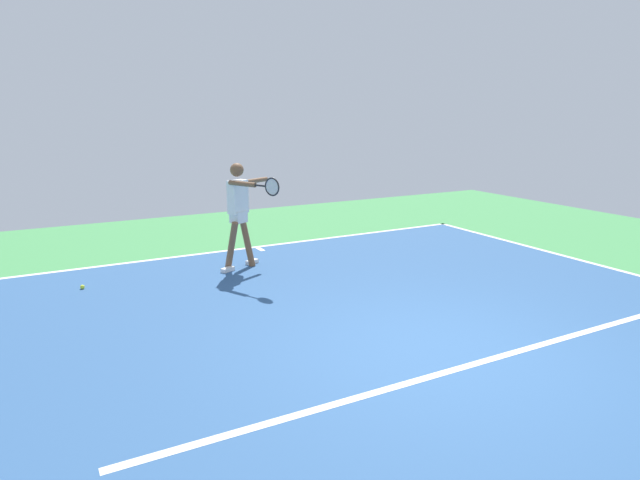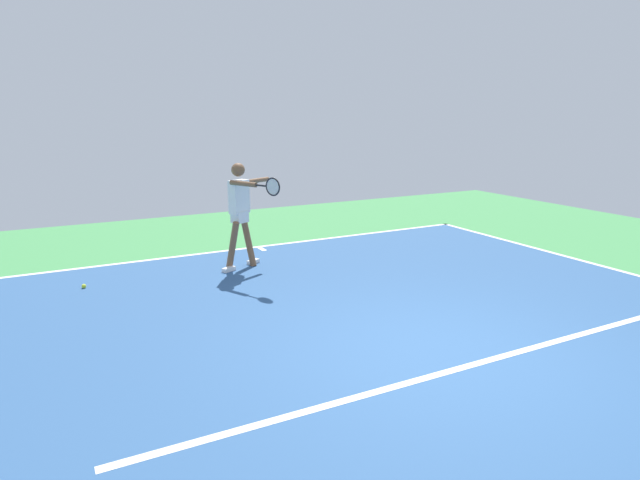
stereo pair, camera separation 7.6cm
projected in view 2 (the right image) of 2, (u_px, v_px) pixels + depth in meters
ground_plane at (442, 354)px, 6.06m from camera, size 19.39×19.39×0.00m
court_surface at (442, 354)px, 6.06m from camera, size 9.76×11.29×0.00m
court_line_baseline_near at (258, 247)px, 10.87m from camera, size 9.76×0.10×0.01m
court_line_service at (465, 367)px, 5.75m from camera, size 7.32×0.10×0.01m
court_line_centre_mark at (262, 249)px, 10.70m from camera, size 0.10×0.30×0.01m
tennis_player at (241, 208)px, 9.19m from camera, size 1.08×1.39×1.82m
tennis_ball_by_baseline at (84, 286)px, 8.32m from camera, size 0.07×0.07×0.07m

